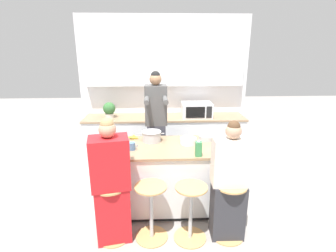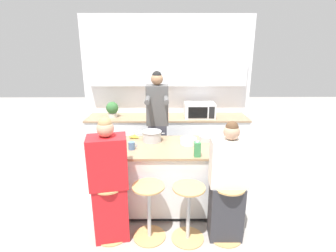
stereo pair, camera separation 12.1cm
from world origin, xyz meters
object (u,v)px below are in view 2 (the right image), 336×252
(juice_carton, at_px, (197,149))
(coffee_cup_far, at_px, (132,146))
(bar_stool_rightmost, at_px, (227,210))
(coffee_cup_near, at_px, (118,145))
(bar_stool_center_left, at_px, (149,210))
(microwave, at_px, (199,110))
(potted_plant, at_px, (112,109))
(bar_stool_leftmost, at_px, (110,209))
(fruit_bowl, at_px, (188,141))
(person_cooking, at_px, (158,130))
(kitchen_island, at_px, (168,176))
(person_seated_near, at_px, (227,188))
(cooking_pot, at_px, (152,136))
(person_wrapped_blanket, at_px, (109,184))
(bar_stool_center_right, at_px, (188,212))
(banana_bunch, at_px, (134,137))

(juice_carton, bearing_deg, coffee_cup_far, 164.40)
(bar_stool_rightmost, xyz_separation_m, juice_carton, (-0.33, 0.32, 0.62))
(coffee_cup_near, bearing_deg, bar_stool_center_left, -52.79)
(bar_stool_center_left, height_order, microwave, microwave)
(potted_plant, bearing_deg, bar_stool_rightmost, -51.12)
(bar_stool_leftmost, distance_m, coffee_cup_far, 0.80)
(fruit_bowl, distance_m, juice_carton, 0.42)
(person_cooking, distance_m, potted_plant, 1.15)
(kitchen_island, height_order, bar_stool_rightmost, kitchen_island)
(kitchen_island, xyz_separation_m, person_seated_near, (0.66, -0.63, 0.19))
(cooking_pot, distance_m, coffee_cup_near, 0.51)
(person_wrapped_blanket, xyz_separation_m, juice_carton, (1.00, 0.29, 0.29))
(bar_stool_center_left, bearing_deg, bar_stool_rightmost, -0.87)
(bar_stool_center_right, relative_size, juice_carton, 3.48)
(banana_bunch, bearing_deg, person_seated_near, -39.25)
(juice_carton, xyz_separation_m, microwave, (0.24, 1.72, 0.05))
(person_cooking, distance_m, microwave, 1.05)
(bar_stool_center_right, relative_size, person_seated_near, 0.48)
(fruit_bowl, distance_m, banana_bunch, 0.79)
(person_cooking, height_order, coffee_cup_near, person_cooking)
(cooking_pot, xyz_separation_m, potted_plant, (-0.78, 1.23, 0.09))
(bar_stool_rightmost, xyz_separation_m, cooking_pot, (-0.89, 0.84, 0.61))
(bar_stool_leftmost, distance_m, person_seated_near, 1.36)
(coffee_cup_far, distance_m, juice_carton, 0.84)
(person_wrapped_blanket, xyz_separation_m, person_seated_near, (1.31, -0.00, -0.05))
(kitchen_island, distance_m, microwave, 1.61)
(bar_stool_center_left, height_order, person_cooking, person_cooking)
(person_wrapped_blanket, xyz_separation_m, fruit_bowl, (0.93, 0.70, 0.24))
(bar_stool_center_left, xyz_separation_m, coffee_cup_far, (-0.24, 0.53, 0.58))
(potted_plant, bearing_deg, banana_bunch, -65.22)
(bar_stool_center_right, xyz_separation_m, potted_plant, (-1.22, 2.09, 0.70))
(bar_stool_center_right, height_order, microwave, microwave)
(kitchen_island, bearing_deg, coffee_cup_near, -172.33)
(bar_stool_leftmost, bearing_deg, bar_stool_rightmost, -1.37)
(potted_plant, bearing_deg, coffee_cup_near, -76.72)
(kitchen_island, height_order, person_cooking, person_cooking)
(cooking_pot, bearing_deg, coffee_cup_far, -128.87)
(bar_stool_rightmost, height_order, person_wrapped_blanket, person_wrapped_blanket)
(person_cooking, distance_m, juice_carton, 1.11)
(coffee_cup_far, bearing_deg, cooking_pot, 51.13)
(kitchen_island, xyz_separation_m, coffee_cup_far, (-0.46, -0.11, 0.49))
(bar_stool_center_right, height_order, person_seated_near, person_seated_near)
(person_cooking, bearing_deg, fruit_bowl, -54.17)
(cooking_pot, relative_size, potted_plant, 1.27)
(bar_stool_leftmost, xyz_separation_m, coffee_cup_far, (0.21, 0.51, 0.58))
(person_cooking, bearing_deg, bar_stool_rightmost, -58.31)
(bar_stool_center_right, height_order, person_cooking, person_cooking)
(bar_stool_center_right, relative_size, coffee_cup_near, 6.14)
(person_cooking, bearing_deg, person_wrapped_blanket, -112.04)
(person_wrapped_blanket, relative_size, person_seated_near, 1.03)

